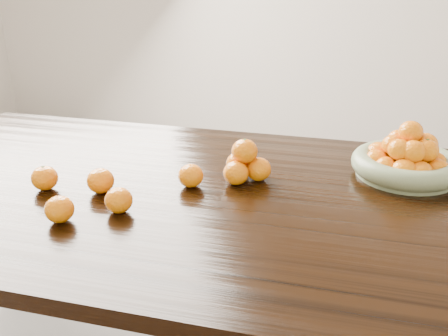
% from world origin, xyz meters
% --- Properties ---
extents(dining_table, '(2.00, 1.00, 0.75)m').
position_xyz_m(dining_table, '(0.00, 0.00, 0.66)').
color(dining_table, black).
rests_on(dining_table, ground).
extents(fruit_bowl, '(0.30, 0.30, 0.16)m').
position_xyz_m(fruit_bowl, '(0.49, 0.24, 0.80)').
color(fruit_bowl, gray).
rests_on(fruit_bowl, dining_table).
extents(orange_pyramid, '(0.13, 0.14, 0.12)m').
position_xyz_m(orange_pyramid, '(0.06, 0.10, 0.80)').
color(orange_pyramid, orange).
rests_on(orange_pyramid, dining_table).
extents(loose_orange_0, '(0.07, 0.07, 0.06)m').
position_xyz_m(loose_orange_0, '(-0.43, -0.09, 0.78)').
color(loose_orange_0, orange).
rests_on(loose_orange_0, dining_table).
extents(loose_orange_1, '(0.07, 0.07, 0.06)m').
position_xyz_m(loose_orange_1, '(-0.30, -0.24, 0.78)').
color(loose_orange_1, orange).
rests_on(loose_orange_1, dining_table).
extents(loose_orange_2, '(0.07, 0.07, 0.06)m').
position_xyz_m(loose_orange_2, '(-0.19, -0.16, 0.78)').
color(loose_orange_2, orange).
rests_on(loose_orange_2, dining_table).
extents(loose_orange_3, '(0.07, 0.07, 0.07)m').
position_xyz_m(loose_orange_3, '(-0.28, -0.07, 0.78)').
color(loose_orange_3, orange).
rests_on(loose_orange_3, dining_table).
extents(loose_orange_4, '(0.07, 0.07, 0.06)m').
position_xyz_m(loose_orange_4, '(-0.07, 0.02, 0.78)').
color(loose_orange_4, orange).
rests_on(loose_orange_4, dining_table).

